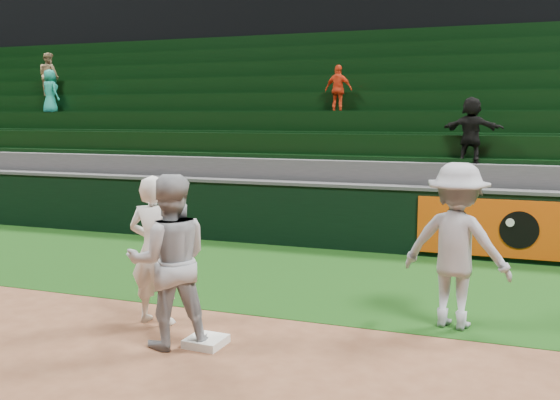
# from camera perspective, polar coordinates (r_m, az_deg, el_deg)

# --- Properties ---
(ground) EXTENTS (70.00, 70.00, 0.00)m
(ground) POSITION_cam_1_polar(r_m,az_deg,el_deg) (7.36, -6.67, -12.38)
(ground) COLOR brown
(ground) RESTS_ON ground
(foul_grass) EXTENTS (36.00, 4.20, 0.01)m
(foul_grass) POSITION_cam_1_polar(r_m,az_deg,el_deg) (10.01, 1.07, -6.85)
(foul_grass) COLOR #10350D
(foul_grass) RESTS_ON ground
(upper_deck) EXTENTS (40.00, 12.00, 12.00)m
(upper_deck) POSITION_cam_1_polar(r_m,az_deg,el_deg) (24.08, 12.72, 15.87)
(upper_deck) COLOR black
(upper_deck) RESTS_ON ground
(first_base) EXTENTS (0.42, 0.42, 0.09)m
(first_base) POSITION_cam_1_polar(r_m,az_deg,el_deg) (7.11, -6.78, -12.71)
(first_base) COLOR white
(first_base) RESTS_ON ground
(first_baseman) EXTENTS (0.68, 0.46, 1.82)m
(first_baseman) POSITION_cam_1_polar(r_m,az_deg,el_deg) (7.71, -11.39, -4.52)
(first_baseman) COLOR white
(first_baseman) RESTS_ON ground
(baserunner) EXTENTS (1.17, 1.11, 1.90)m
(baserunner) POSITION_cam_1_polar(r_m,az_deg,el_deg) (6.92, -10.06, -5.52)
(baserunner) COLOR #9EA1A8
(baserunner) RESTS_ON ground
(base_coach) EXTENTS (1.40, 0.97, 1.97)m
(base_coach) POSITION_cam_1_polar(r_m,az_deg,el_deg) (7.69, 15.84, -4.03)
(base_coach) COLOR #9C9FA9
(base_coach) RESTS_ON foul_grass
(field_wall) EXTENTS (36.00, 0.45, 1.25)m
(field_wall) POSITION_cam_1_polar(r_m,az_deg,el_deg) (11.93, 4.60, -1.40)
(field_wall) COLOR black
(field_wall) RESTS_ON ground
(stadium_seating) EXTENTS (36.00, 5.95, 4.85)m
(stadium_seating) POSITION_cam_1_polar(r_m,az_deg,el_deg) (15.48, 8.23, 4.61)
(stadium_seating) COLOR #3D3D3F
(stadium_seating) RESTS_ON ground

